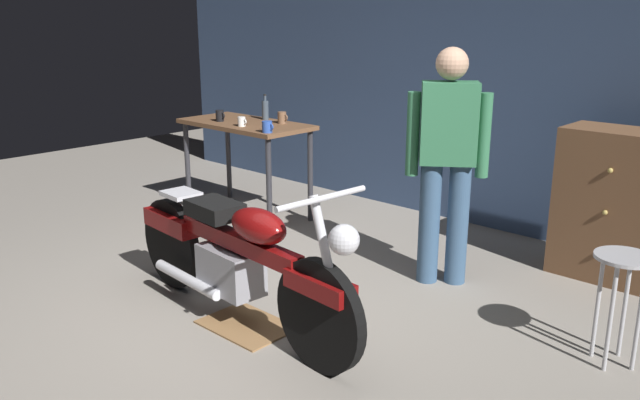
{
  "coord_description": "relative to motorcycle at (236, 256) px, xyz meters",
  "views": [
    {
      "loc": [
        2.91,
        -2.45,
        1.88
      ],
      "look_at": [
        -0.01,
        0.7,
        0.65
      ],
      "focal_mm": 36.63,
      "sensor_mm": 36.0,
      "label": 1
    }
  ],
  "objects": [
    {
      "name": "mug_black_matte",
      "position": [
        -1.92,
        1.44,
        0.5
      ],
      "size": [
        0.11,
        0.08,
        0.11
      ],
      "color": "black",
      "rests_on": "workbench"
    },
    {
      "name": "ground_plane",
      "position": [
        0.02,
        0.05,
        -0.45
      ],
      "size": [
        12.0,
        12.0,
        0.0
      ],
      "primitive_type": "plane",
      "color": "gray"
    },
    {
      "name": "person_standing",
      "position": [
        0.57,
        1.44,
        0.48
      ],
      "size": [
        0.48,
        0.4,
        1.67
      ],
      "rotation": [
        0.0,
        0.0,
        3.77
      ],
      "color": "#395677",
      "rests_on": "ground_plane"
    },
    {
      "name": "mug_blue_enamel",
      "position": [
        -1.15,
        1.34,
        0.5
      ],
      "size": [
        0.12,
        0.09,
        0.1
      ],
      "color": "#2D51AD",
      "rests_on": "workbench"
    },
    {
      "name": "shop_stool",
      "position": [
        1.91,
        1.1,
        0.05
      ],
      "size": [
        0.32,
        0.32,
        0.64
      ],
      "color": "#B2B2B7",
      "rests_on": "ground_plane"
    },
    {
      "name": "mug_brown_stoneware",
      "position": [
        -1.4,
        1.76,
        0.5
      ],
      "size": [
        0.12,
        0.08,
        0.11
      ],
      "color": "brown",
      "rests_on": "workbench"
    },
    {
      "name": "drip_tray",
      "position": [
        0.07,
        0.0,
        -0.44
      ],
      "size": [
        0.56,
        0.4,
        0.01
      ],
      "primitive_type": "cube",
      "color": "olive",
      "rests_on": "ground_plane"
    },
    {
      "name": "mug_white_ceramic",
      "position": [
        -1.55,
        1.4,
        0.49
      ],
      "size": [
        0.1,
        0.07,
        0.09
      ],
      "color": "white",
      "rests_on": "workbench"
    },
    {
      "name": "back_wall",
      "position": [
        0.02,
        2.85,
        1.1
      ],
      "size": [
        8.0,
        0.12,
        3.1
      ],
      "primitive_type": "cube",
      "color": "#384C70",
      "rests_on": "ground_plane"
    },
    {
      "name": "workbench",
      "position": [
        -1.71,
        1.58,
        0.34
      ],
      "size": [
        1.3,
        0.64,
        0.9
      ],
      "color": "brown",
      "rests_on": "ground_plane"
    },
    {
      "name": "motorcycle",
      "position": [
        0.0,
        0.0,
        0.0
      ],
      "size": [
        2.19,
        0.6,
        1.0
      ],
      "rotation": [
        0.0,
        0.0,
        -0.08
      ],
      "color": "black",
      "rests_on": "ground_plane"
    },
    {
      "name": "wooden_dresser",
      "position": [
        1.44,
        2.35,
        0.1
      ],
      "size": [
        0.8,
        0.47,
        1.1
      ],
      "color": "brown",
      "rests_on": "ground_plane"
    },
    {
      "name": "bottle",
      "position": [
        -1.69,
        1.81,
        0.55
      ],
      "size": [
        0.06,
        0.06,
        0.24
      ],
      "color": "#3F4C59",
      "rests_on": "workbench"
    }
  ]
}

